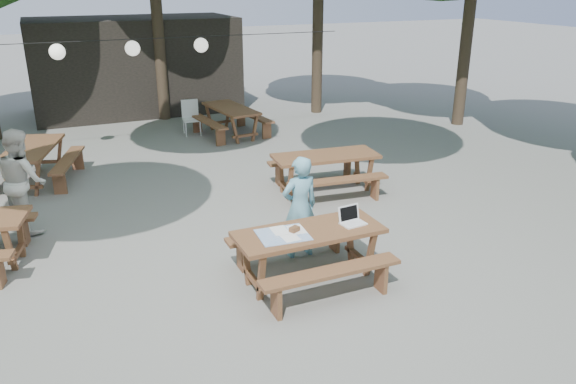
% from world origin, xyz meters
% --- Properties ---
extents(ground, '(80.00, 80.00, 0.00)m').
position_xyz_m(ground, '(0.00, 0.00, 0.00)').
color(ground, '#63635E').
rests_on(ground, ground).
extents(pavilion, '(6.00, 3.00, 2.80)m').
position_xyz_m(pavilion, '(0.50, 10.50, 1.40)').
color(pavilion, black).
rests_on(pavilion, ground).
extents(main_picnic_table, '(2.00, 1.58, 0.75)m').
position_xyz_m(main_picnic_table, '(0.78, -1.27, 0.39)').
color(main_picnic_table, brown).
rests_on(main_picnic_table, ground).
extents(picnic_table_ne, '(2.07, 1.77, 0.75)m').
position_xyz_m(picnic_table_ne, '(2.55, 1.69, 0.39)').
color(picnic_table_ne, brown).
rests_on(picnic_table_ne, ground).
extents(picnic_table_far_w, '(2.06, 2.27, 0.75)m').
position_xyz_m(picnic_table_far_w, '(-2.57, 4.52, 0.39)').
color(picnic_table_far_w, brown).
rests_on(picnic_table_far_w, ground).
extents(picnic_table_far_e, '(1.80, 2.08, 0.75)m').
position_xyz_m(picnic_table_far_e, '(2.21, 6.41, 0.39)').
color(picnic_table_far_e, brown).
rests_on(picnic_table_far_e, ground).
extents(woman, '(0.58, 0.39, 1.54)m').
position_xyz_m(woman, '(0.98, -0.54, 0.77)').
color(woman, '#66A4BB').
rests_on(woman, ground).
extents(second_person, '(0.92, 1.01, 1.70)m').
position_xyz_m(second_person, '(-2.72, 2.11, 0.85)').
color(second_person, silver).
rests_on(second_person, ground).
extents(plastic_chair, '(0.48, 0.48, 0.90)m').
position_xyz_m(plastic_chair, '(1.28, 6.92, 0.26)').
color(plastic_chair, silver).
rests_on(plastic_chair, ground).
extents(laptop, '(0.36, 0.29, 0.24)m').
position_xyz_m(laptop, '(1.41, -1.29, 0.81)').
color(laptop, white).
rests_on(laptop, main_picnic_table).
extents(tabletop_clutter, '(0.69, 0.60, 0.08)m').
position_xyz_m(tabletop_clutter, '(0.44, -1.26, 0.76)').
color(tabletop_clutter, '#346DB4').
rests_on(tabletop_clutter, main_picnic_table).
extents(paper_lanterns, '(9.00, 0.34, 0.38)m').
position_xyz_m(paper_lanterns, '(-0.19, 6.00, 2.40)').
color(paper_lanterns, black).
rests_on(paper_lanterns, ground).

